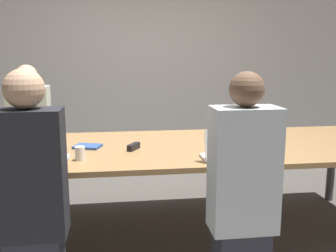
% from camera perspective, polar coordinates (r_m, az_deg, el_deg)
% --- Properties ---
extents(ground_plane, '(24.00, 24.00, 0.00)m').
position_cam_1_polar(ground_plane, '(3.42, -0.89, -15.62)').
color(ground_plane, '#4C4742').
extents(curtain_wall, '(12.00, 0.06, 2.80)m').
position_cam_1_polar(curtain_wall, '(5.26, -3.82, 9.36)').
color(curtain_wall, '#BCB7B2').
rests_on(curtain_wall, ground_plane).
extents(conference_table, '(4.07, 1.32, 0.77)m').
position_cam_1_polar(conference_table, '(3.17, -0.93, -3.93)').
color(conference_table, '#9E7547').
rests_on(conference_table, ground_plane).
extents(laptop_near_left, '(0.33, 0.27, 0.28)m').
position_cam_1_polar(laptop_near_left, '(2.75, -18.44, -3.93)').
color(laptop_near_left, '#B7B7BC').
rests_on(laptop_near_left, conference_table).
extents(person_near_left, '(0.40, 0.24, 1.44)m').
position_cam_1_polar(person_near_left, '(2.38, -20.10, -9.81)').
color(person_near_left, '#2D2D38').
rests_on(person_near_left, ground_plane).
extents(cup_near_left, '(0.07, 0.07, 0.10)m').
position_cam_1_polar(cup_near_left, '(2.79, -13.26, -4.08)').
color(cup_near_left, white).
rests_on(cup_near_left, conference_table).
extents(laptop_near_midright, '(0.31, 0.23, 0.23)m').
position_cam_1_polar(laptop_near_midright, '(2.74, 8.58, -3.79)').
color(laptop_near_midright, silver).
rests_on(laptop_near_midright, conference_table).
extents(person_near_midright, '(0.40, 0.24, 1.43)m').
position_cam_1_polar(person_near_midright, '(2.37, 11.33, -9.84)').
color(person_near_midright, '#2D2D38').
rests_on(person_near_midright, ground_plane).
extents(cup_near_midright, '(0.08, 0.08, 0.08)m').
position_cam_1_polar(cup_near_midright, '(2.91, 13.00, -3.70)').
color(cup_near_midright, brown).
rests_on(cup_near_midright, conference_table).
extents(laptop_far_left, '(0.32, 0.24, 0.24)m').
position_cam_1_polar(laptop_far_left, '(3.67, -21.38, -0.71)').
color(laptop_far_left, gray).
rests_on(laptop_far_left, conference_table).
extents(person_far_left, '(0.40, 0.24, 1.43)m').
position_cam_1_polar(person_far_left, '(4.08, -20.18, -1.60)').
color(person_far_left, '#2D2D38').
rests_on(person_far_left, ground_plane).
extents(cup_far_left, '(0.09, 0.09, 0.09)m').
position_cam_1_polar(cup_far_left, '(3.62, -17.65, -0.99)').
color(cup_far_left, white).
rests_on(cup_far_left, conference_table).
extents(stapler, '(0.11, 0.15, 0.05)m').
position_cam_1_polar(stapler, '(3.03, -5.26, -3.16)').
color(stapler, black).
rests_on(stapler, conference_table).
extents(notebook, '(0.25, 0.22, 0.02)m').
position_cam_1_polar(notebook, '(3.16, -12.15, -3.06)').
color(notebook, '#2D4C8C').
rests_on(notebook, conference_table).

